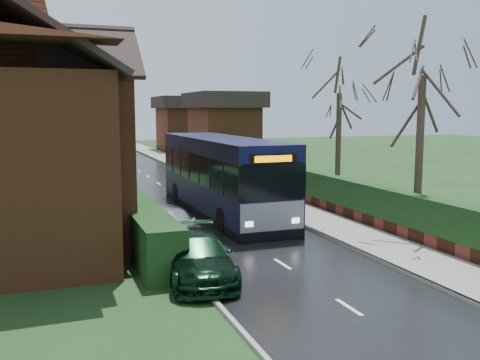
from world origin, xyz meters
name	(u,v)px	position (x,y,z in m)	size (l,w,h in m)	color
ground	(259,249)	(0.00, 0.00, 0.00)	(140.00, 140.00, 0.00)	#26461E
road	(189,203)	(0.00, 10.00, 0.01)	(6.00, 100.00, 0.02)	black
pavement	(263,198)	(4.25, 10.00, 0.07)	(2.50, 100.00, 0.14)	slate
kerb_right	(243,199)	(3.05, 10.00, 0.07)	(0.12, 100.00, 0.14)	gray
kerb_left	(130,206)	(-3.05, 10.00, 0.05)	(0.12, 100.00, 0.10)	gray
front_hedge	(127,210)	(-3.90, 5.00, 0.80)	(1.20, 16.00, 1.60)	black
picket_fence	(145,217)	(-3.15, 5.00, 0.45)	(0.10, 16.00, 0.90)	tan
right_wall_hedge	(288,179)	(5.80, 10.00, 1.02)	(0.60, 50.00, 1.80)	brown
bus	(222,176)	(0.80, 6.72, 1.79)	(2.86, 11.95, 3.62)	black
car_silver	(169,224)	(-2.80, 1.94, 0.72)	(1.69, 4.21, 1.44)	#B8B9BD
car_green	(198,256)	(-2.90, -2.42, 0.66)	(1.86, 4.57, 1.33)	black
car_distant	(114,148)	(0.10, 43.92, 0.65)	(1.38, 3.97, 1.31)	#111F33
bus_stop_sign	(275,177)	(3.20, 6.00, 1.75)	(0.10, 0.40, 2.66)	slate
tree_right_near	(423,64)	(6.61, -0.12, 6.64)	(4.12, 4.12, 8.89)	#382921
tree_right_far	(340,86)	(9.00, 10.08, 6.26)	(4.34, 4.34, 8.38)	#352A1F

